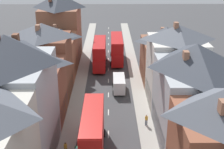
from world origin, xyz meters
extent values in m
cube|color=#A8A399|center=(-5.10, 38.00, 0.07)|extent=(2.20, 104.00, 0.14)
cube|color=#A8A399|center=(5.10, 38.00, 0.07)|extent=(2.20, 104.00, 0.14)
cube|color=silver|center=(0.00, 24.00, 0.01)|extent=(0.14, 1.80, 0.01)
cube|color=silver|center=(0.00, 30.00, 0.01)|extent=(0.14, 1.80, 0.01)
cube|color=silver|center=(0.00, 36.00, 0.01)|extent=(0.14, 1.80, 0.01)
cube|color=silver|center=(0.00, 42.00, 0.01)|extent=(0.14, 1.80, 0.01)
cube|color=silver|center=(0.00, 48.00, 0.01)|extent=(0.14, 1.80, 0.01)
cube|color=silver|center=(0.00, 54.00, 0.01)|extent=(0.14, 1.80, 0.01)
cube|color=silver|center=(0.00, 60.00, 0.01)|extent=(0.14, 1.80, 0.01)
cube|color=silver|center=(0.00, 66.00, 0.01)|extent=(0.14, 1.80, 0.01)
cube|color=silver|center=(0.00, 72.00, 0.01)|extent=(0.14, 1.80, 0.01)
cube|color=silver|center=(0.00, 78.00, 0.01)|extent=(0.14, 1.80, 0.01)
cube|color=silver|center=(0.00, 84.00, 0.01)|extent=(0.14, 1.80, 0.01)
cube|color=#ADB2B7|center=(-10.20, 18.84, 5.97)|extent=(8.00, 10.94, 11.93)
cube|color=#1E5133|center=(-6.26, 18.84, 1.60)|extent=(0.12, 10.07, 3.20)
pyramid|color=#383D47|center=(-10.20, 18.84, 13.36)|extent=(8.00, 10.94, 2.86)
cube|color=brown|center=(-9.58, 20.53, 13.89)|extent=(0.60, 0.90, 1.05)
cube|color=brown|center=(-10.20, 28.23, 4.19)|extent=(8.00, 7.84, 8.38)
cube|color=navy|center=(-6.26, 28.23, 1.60)|extent=(0.12, 7.22, 3.20)
pyramid|color=#474C56|center=(-10.20, 28.23, 9.33)|extent=(8.00, 7.84, 1.91)
cube|color=brown|center=(-10.05, 28.23, 10.04)|extent=(0.60, 0.90, 1.42)
cube|color=brown|center=(-10.20, 36.03, 5.02)|extent=(8.00, 7.75, 10.04)
cube|color=#1E5133|center=(-6.26, 36.03, 1.60)|extent=(0.12, 7.13, 3.20)
pyramid|color=#565B66|center=(-10.20, 36.03, 11.08)|extent=(8.00, 7.75, 2.08)
cube|color=#99664C|center=(-10.49, 34.69, 11.62)|extent=(0.60, 0.90, 1.09)
cube|color=#A36042|center=(-10.20, 44.85, 3.81)|extent=(8.00, 9.89, 7.61)
cube|color=olive|center=(-6.26, 44.85, 1.60)|extent=(0.12, 9.10, 3.20)
pyramid|color=#383D47|center=(-10.20, 44.85, 8.53)|extent=(8.00, 9.89, 1.83)
cube|color=#99664C|center=(-8.75, 42.08, 9.10)|extent=(0.60, 0.90, 1.14)
cube|color=#99664C|center=(-10.01, 46.58, 9.04)|extent=(0.60, 0.90, 1.03)
cube|color=brown|center=(-10.20, 54.69, 5.67)|extent=(8.00, 9.78, 11.34)
cube|color=black|center=(-6.26, 54.69, 1.60)|extent=(0.12, 9.00, 3.20)
pyramid|color=#383D47|center=(-10.20, 54.69, 12.78)|extent=(8.00, 9.78, 2.89)
cube|color=#99664C|center=(9.25, 11.11, 10.80)|extent=(0.60, 0.90, 1.10)
cube|color=#ADB2B7|center=(10.20, 23.09, 4.86)|extent=(8.00, 11.78, 9.72)
cube|color=navy|center=(6.26, 23.09, 1.60)|extent=(0.12, 10.84, 3.20)
pyramid|color=#383D47|center=(10.20, 23.09, 11.14)|extent=(8.00, 11.78, 2.84)
cube|color=#99664C|center=(8.65, 21.75, 11.62)|extent=(0.60, 0.90, 0.95)
cube|color=silver|center=(10.20, 33.19, 5.17)|extent=(8.00, 8.44, 10.34)
cube|color=#1E5133|center=(6.26, 33.19, 1.60)|extent=(0.12, 7.76, 3.20)
pyramid|color=#565B66|center=(10.20, 33.19, 11.40)|extent=(8.00, 8.44, 2.12)
cube|color=#99664C|center=(9.74, 32.93, 12.14)|extent=(0.60, 0.90, 1.48)
cube|color=brown|center=(10.20, 42.34, 3.71)|extent=(8.00, 9.85, 7.42)
cube|color=maroon|center=(6.26, 42.34, 1.60)|extent=(0.12, 9.06, 3.20)
pyramid|color=#474C56|center=(10.20, 42.34, 8.72)|extent=(8.00, 9.85, 2.60)
cube|color=#99664C|center=(9.69, 43.43, 9.19)|extent=(0.60, 0.90, 0.94)
cube|color=red|center=(1.80, 53.10, 1.65)|extent=(2.44, 10.80, 2.50)
cube|color=red|center=(1.80, 53.10, 4.05)|extent=(2.44, 10.58, 2.30)
cube|color=red|center=(1.80, 53.10, 5.25)|extent=(2.39, 10.37, 0.10)
cube|color=#28333D|center=(1.80, 58.45, 1.85)|extent=(2.20, 0.10, 1.20)
cube|color=#28333D|center=(1.80, 58.45, 4.15)|extent=(2.20, 0.10, 1.10)
cube|color=#28333D|center=(0.61, 53.10, 1.90)|extent=(0.06, 9.18, 0.90)
cube|color=#28333D|center=(0.61, 53.10, 4.15)|extent=(0.06, 9.18, 0.90)
cube|color=yellow|center=(1.80, 58.45, 4.95)|extent=(1.34, 0.08, 0.32)
cylinder|color=black|center=(0.58, 56.44, 0.50)|extent=(0.30, 1.00, 1.00)
cylinder|color=black|center=(3.02, 56.44, 0.50)|extent=(0.30, 1.00, 1.00)
cylinder|color=black|center=(0.58, 50.13, 0.50)|extent=(0.30, 1.00, 1.00)
cylinder|color=black|center=(3.02, 50.13, 0.50)|extent=(0.30, 1.00, 1.00)
cube|color=red|center=(-1.80, 20.17, 1.65)|extent=(2.44, 10.80, 2.50)
cube|color=red|center=(-1.80, 20.17, 4.05)|extent=(2.44, 10.58, 2.30)
cube|color=red|center=(-1.80, 20.17, 5.25)|extent=(2.39, 10.37, 0.10)
cube|color=#28333D|center=(-1.80, 25.52, 1.85)|extent=(2.20, 0.10, 1.20)
cube|color=#28333D|center=(-1.80, 25.52, 4.15)|extent=(2.20, 0.10, 1.10)
cube|color=#28333D|center=(-2.99, 20.17, 1.90)|extent=(0.06, 9.18, 0.90)
cube|color=#28333D|center=(-2.99, 20.17, 4.15)|extent=(0.06, 9.18, 0.90)
cube|color=yellow|center=(-1.80, 25.52, 4.95)|extent=(1.34, 0.08, 0.32)
cylinder|color=black|center=(-3.02, 23.51, 0.50)|extent=(0.30, 1.00, 1.00)
cylinder|color=black|center=(-0.58, 23.51, 0.50)|extent=(0.30, 1.00, 1.00)
cube|color=red|center=(-1.80, 49.89, 1.65)|extent=(2.44, 10.80, 2.50)
cube|color=red|center=(-1.80, 49.89, 4.05)|extent=(2.44, 10.58, 2.30)
cube|color=red|center=(-1.80, 49.89, 5.25)|extent=(2.39, 10.37, 0.10)
cube|color=#28333D|center=(-1.80, 55.24, 1.85)|extent=(2.20, 0.10, 1.20)
cube|color=#28333D|center=(-1.80, 55.24, 4.15)|extent=(2.20, 0.10, 1.10)
cube|color=#28333D|center=(-2.99, 49.89, 1.90)|extent=(0.06, 9.18, 0.90)
cube|color=#28333D|center=(-2.99, 49.89, 4.15)|extent=(0.06, 9.18, 0.90)
cube|color=yellow|center=(-1.80, 55.24, 4.95)|extent=(1.34, 0.08, 0.32)
cylinder|color=black|center=(-3.02, 53.24, 0.50)|extent=(0.30, 1.00, 1.00)
cylinder|color=black|center=(-0.58, 53.24, 0.50)|extent=(0.30, 1.00, 1.00)
cylinder|color=black|center=(-3.02, 46.92, 0.50)|extent=(0.30, 1.00, 1.00)
cylinder|color=black|center=(-0.58, 46.92, 0.50)|extent=(0.30, 1.00, 1.00)
cube|color=white|center=(1.80, 37.66, 1.36)|extent=(1.96, 5.20, 2.10)
cube|color=#28333D|center=(1.80, 40.21, 1.66)|extent=(1.76, 0.10, 0.90)
cylinder|color=black|center=(0.82, 39.22, 0.36)|extent=(0.24, 0.72, 0.72)
cylinder|color=black|center=(2.78, 39.22, 0.36)|extent=(0.24, 0.72, 0.72)
cylinder|color=black|center=(0.82, 36.10, 0.36)|extent=(0.24, 0.72, 0.72)
cylinder|color=black|center=(2.78, 36.10, 0.36)|extent=(0.24, 0.72, 0.72)
cube|color=gold|center=(-4.99, 19.61, 1.25)|extent=(0.36, 0.22, 0.54)
sphere|color=brown|center=(-4.99, 19.61, 1.64)|extent=(0.22, 0.22, 0.22)
cylinder|color=#3D4256|center=(5.08, 26.02, 0.56)|extent=(0.14, 0.14, 0.84)
cylinder|color=#3D4256|center=(5.26, 26.02, 0.56)|extent=(0.14, 0.14, 0.84)
cube|color=gold|center=(5.17, 26.02, 1.25)|extent=(0.36, 0.22, 0.54)
sphere|color=tan|center=(5.17, 26.02, 1.64)|extent=(0.22, 0.22, 0.22)
camera|label=1|loc=(0.11, -11.00, 22.48)|focal=50.00mm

